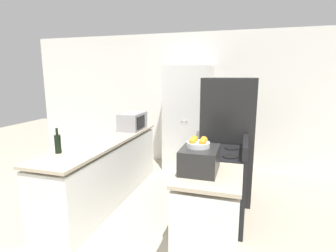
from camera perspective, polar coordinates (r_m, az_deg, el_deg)
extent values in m
cube|color=white|center=(5.31, 4.74, 5.68)|extent=(7.00, 0.06, 2.60)
cube|color=silver|center=(3.95, -13.47, -9.73)|extent=(0.58, 2.43, 0.83)
cube|color=#B7A88E|center=(3.82, -13.78, -3.16)|extent=(0.60, 2.48, 0.04)
cube|color=silver|center=(2.70, 8.64, -19.87)|extent=(0.58, 0.72, 0.83)
cube|color=#B7A88E|center=(2.50, 8.95, -10.64)|extent=(0.60, 0.73, 0.04)
cube|color=silver|center=(5.02, 4.29, 1.72)|extent=(0.86, 0.57, 1.97)
sphere|color=#B2B2B7|center=(4.75, 3.05, 1.18)|extent=(0.03, 0.03, 0.03)
sphere|color=#B2B2B7|center=(4.73, 3.99, 1.14)|extent=(0.03, 0.03, 0.03)
cube|color=black|center=(3.35, 10.89, -12.87)|extent=(0.64, 0.73, 0.90)
cube|color=black|center=(3.44, 5.21, -14.11)|extent=(0.02, 0.64, 0.49)
cube|color=black|center=(3.16, 16.49, -4.42)|extent=(0.06, 0.69, 0.16)
cylinder|color=black|center=(3.04, 8.45, -6.14)|extent=(0.17, 0.17, 0.01)
cylinder|color=black|center=(3.38, 9.32, -4.43)|extent=(0.17, 0.17, 0.01)
cylinder|color=black|center=(3.02, 13.29, -6.46)|extent=(0.17, 0.17, 0.01)
cylinder|color=black|center=(3.35, 13.67, -4.70)|extent=(0.17, 0.17, 0.01)
cube|color=black|center=(3.95, 12.91, -2.66)|extent=(0.72, 0.74, 1.76)
cylinder|color=gray|center=(3.77, 6.98, -1.73)|extent=(0.02, 0.02, 0.97)
cube|color=#939399|center=(4.38, -7.76, 1.01)|extent=(0.33, 0.52, 0.28)
cube|color=black|center=(4.28, -5.92, 0.82)|extent=(0.01, 0.32, 0.20)
cylinder|color=black|center=(3.31, -22.86, -3.64)|extent=(0.07, 0.07, 0.22)
cylinder|color=black|center=(3.28, -23.05, -1.10)|extent=(0.03, 0.03, 0.08)
cube|color=black|center=(2.51, 6.90, -7.26)|extent=(0.34, 0.43, 0.23)
cube|color=black|center=(2.54, 3.01, -6.94)|extent=(0.01, 0.30, 0.14)
cylinder|color=silver|center=(2.49, 6.60, -4.04)|extent=(0.22, 0.22, 0.05)
sphere|color=orange|center=(2.51, 7.84, -2.98)|extent=(0.07, 0.07, 0.07)
sphere|color=orange|center=(2.53, 5.77, -2.85)|extent=(0.07, 0.07, 0.07)
sphere|color=orange|center=(2.44, 5.35, -3.35)|extent=(0.07, 0.07, 0.07)
sphere|color=orange|center=(2.42, 7.50, -3.50)|extent=(0.07, 0.07, 0.07)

